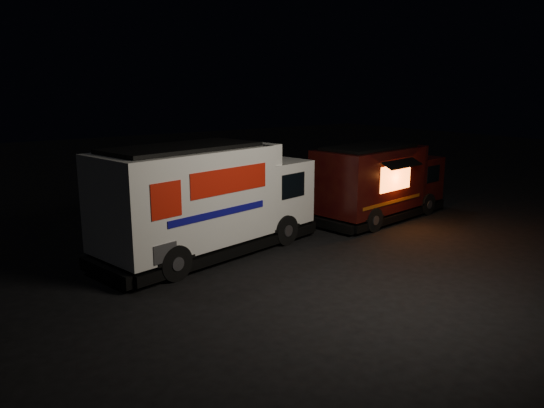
{
  "coord_description": "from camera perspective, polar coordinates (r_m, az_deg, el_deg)",
  "views": [
    {
      "loc": [
        -9.19,
        -11.18,
        4.95
      ],
      "look_at": [
        0.33,
        2.0,
        1.28
      ],
      "focal_mm": 35.0,
      "sensor_mm": 36.0,
      "label": 1
    }
  ],
  "objects": [
    {
      "name": "white_truck",
      "position": [
        15.8,
        -6.65,
        0.58
      ],
      "size": [
        7.65,
        3.88,
        3.31
      ],
      "primitive_type": null,
      "rotation": [
        0.0,
        0.0,
        0.2
      ],
      "color": "silver",
      "rests_on": "ground"
    },
    {
      "name": "ground",
      "position": [
        15.29,
        3.4,
        -6.2
      ],
      "size": [
        80.0,
        80.0,
        0.0
      ],
      "primitive_type": "plane",
      "color": "black",
      "rests_on": "ground"
    },
    {
      "name": "red_truck",
      "position": [
        20.32,
        11.59,
        2.4
      ],
      "size": [
        6.3,
        3.05,
        2.81
      ],
      "primitive_type": null,
      "rotation": [
        0.0,
        0.0,
        0.14
      ],
      "color": "#330E09",
      "rests_on": "ground"
    }
  ]
}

